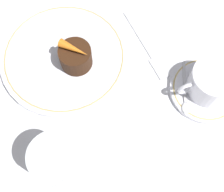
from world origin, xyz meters
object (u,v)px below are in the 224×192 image
object	(u,v)px
dinner_plate	(64,57)
dessert_cake	(76,57)
coffee_cup	(212,81)
fork	(149,51)
wine_glass	(57,161)

from	to	relation	value
dinner_plate	dessert_cake	xyz separation A→B (m)	(-0.02, 0.02, 0.03)
coffee_cup	fork	distance (m)	0.14
dinner_plate	dessert_cake	bearing A→B (deg)	133.15
coffee_cup	dinner_plate	bearing A→B (deg)	-30.99
dinner_plate	coffee_cup	xyz separation A→B (m)	(-0.25, 0.15, 0.03)
dessert_cake	wine_glass	bearing A→B (deg)	68.58
dessert_cake	dinner_plate	bearing A→B (deg)	-46.85
fork	dessert_cake	world-z (taller)	dessert_cake
wine_glass	fork	xyz separation A→B (m)	(-0.22, -0.18, -0.08)
coffee_cup	dessert_cake	distance (m)	0.26
dinner_plate	fork	xyz separation A→B (m)	(-0.17, 0.04, -0.01)
dinner_plate	fork	distance (m)	0.17
dinner_plate	fork	world-z (taller)	dinner_plate
dinner_plate	coffee_cup	distance (m)	0.29
dinner_plate	coffee_cup	size ratio (longest dim) A/B	2.31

